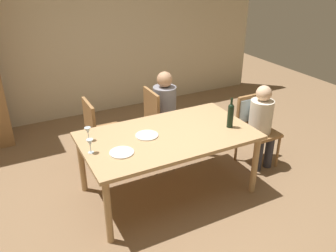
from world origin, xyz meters
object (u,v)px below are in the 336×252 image
Objects in this scene: wine_bottle_tall_green at (231,115)px; wine_glass_near_left at (88,131)px; chair_right_end at (254,120)px; person_woman_host at (166,106)px; chair_far_left at (99,129)px; dinner_plate_host at (122,152)px; dinner_plate_guest_left at (147,135)px; wine_glass_centre at (90,143)px; person_man_bearded at (262,121)px; dining_table at (168,140)px; chair_far_right at (159,116)px.

wine_bottle_tall_green is 1.59m from wine_glass_near_left.
wine_glass_near_left is (-2.14, 0.14, 0.27)m from chair_right_end.
wine_glass_near_left is (-1.27, -0.66, 0.20)m from person_woman_host.
wine_bottle_tall_green is (1.23, -1.09, 0.38)m from chair_far_left.
chair_far_left reaches higher than dinner_plate_host.
wine_glass_centre is at bearing -173.70° from dinner_plate_guest_left.
person_man_bearded is 0.69m from wine_bottle_tall_green.
wine_glass_centre is at bearing 174.09° from wine_bottle_tall_green.
wine_bottle_tall_green is at bearing -0.60° from dinner_plate_host.
wine_bottle_tall_green reaches higher than wine_glass_near_left.
chair_far_left reaches higher than dinner_plate_guest_left.
dining_table is 7.56× the size of dinner_plate_guest_left.
dinner_plate_host is (-0.60, -0.15, 0.08)m from dining_table.
dinner_plate_host is at bearing 3.71° from person_man_bearded.
wine_glass_near_left is at bearing -60.41° from chair_far_right.
dinner_plate_host is (-1.31, 0.01, -0.15)m from wine_bottle_tall_green.
person_man_bearded is (1.84, -0.95, 0.11)m from chair_far_left.
person_man_bearded is at bearing 46.23° from chair_far_right.
dinner_plate_guest_left is (0.59, -0.20, -0.10)m from wine_glass_near_left.
person_woman_host reaches higher than dining_table.
chair_far_right is at bearing 56.49° from dinner_plate_guest_left.
wine_bottle_tall_green is (-0.62, -0.29, 0.32)m from chair_right_end.
person_woman_host is at bearing 90.00° from chair_far_right.
dining_table is at bearing 0.08° from wine_glass_centre.
wine_bottle_tall_green is 1.41× the size of dinner_plate_guest_left.
person_woman_host is 1.29m from person_man_bearded.
chair_right_end is at bearing 66.59° from chair_far_left.
dinner_plate_guest_left is at bearing 2.00° from chair_right_end.
wine_bottle_tall_green reaches higher than chair_far_left.
dining_table is at bearing -17.25° from dinner_plate_guest_left.
chair_far_right is 3.74× the size of dinner_plate_host.
chair_right_end is 2.60× the size of wine_bottle_tall_green.
wine_bottle_tall_green is (-0.62, -0.14, 0.27)m from person_man_bearded.
person_woman_host is at bearing 27.34° from wine_glass_near_left.
chair_far_right and chair_far_left have the same top height.
chair_right_end reaches higher than dining_table.
person_woman_host is 7.76× the size of wine_glass_near_left.
person_man_bearded is 1.56m from dinner_plate_guest_left.
person_woman_host is 3.26× the size of wine_bottle_tall_green.
chair_far_left is 3.66× the size of dinner_plate_guest_left.
chair_right_end reaches higher than wine_glass_near_left.
person_woman_host is 1.14m from wine_bottle_tall_green.
wine_glass_near_left is at bearing 117.31° from dinner_plate_host.
chair_right_end is 0.16m from person_man_bearded.
dining_table is 2.06× the size of chair_right_end.
chair_right_end reaches higher than dinner_plate_guest_left.
person_man_bearded reaches higher than chair_far_right.
dinner_plate_guest_left is (-0.68, -0.85, 0.10)m from person_woman_host.
chair_far_right is 0.80× the size of person_woman_host.
chair_far_right is 0.83× the size of person_man_bearded.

